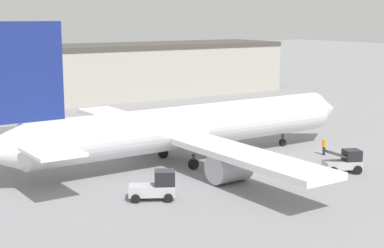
% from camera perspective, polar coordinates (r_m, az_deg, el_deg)
% --- Properties ---
extents(ground_plane, '(400.00, 400.00, 0.00)m').
position_cam_1_polar(ground_plane, '(52.58, -0.00, -3.61)').
color(ground_plane, gray).
extents(airplane, '(37.59, 34.94, 12.39)m').
position_cam_1_polar(airplane, '(51.33, -0.97, -0.38)').
color(airplane, white).
rests_on(airplane, ground_plane).
extents(ground_crew_worker, '(0.36, 0.36, 1.63)m').
position_cam_1_polar(ground_crew_worker, '(55.99, 12.69, -2.08)').
color(ground_crew_worker, '#1E2338').
rests_on(ground_crew_worker, ground_plane).
extents(baggage_tug, '(3.52, 2.88, 2.10)m').
position_cam_1_polar(baggage_tug, '(41.63, -3.50, -6.07)').
color(baggage_tug, '#B2B2B7').
rests_on(baggage_tug, ground_plane).
extents(belt_loader_truck, '(3.32, 2.65, 1.97)m').
position_cam_1_polar(belt_loader_truck, '(50.16, 14.58, -3.56)').
color(belt_loader_truck, '#B2B2B7').
rests_on(belt_loader_truck, ground_plane).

